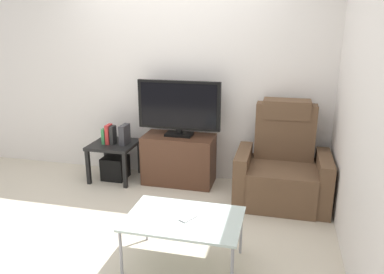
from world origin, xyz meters
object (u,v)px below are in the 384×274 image
(television, at_px, (179,107))
(game_console, at_px, (125,134))
(book_middle, at_px, (109,134))
(cell_phone, at_px, (188,218))
(subwoofer_box, at_px, (115,167))
(tv_stand, at_px, (179,159))
(book_leftmost, at_px, (105,136))
(coffee_table, at_px, (184,221))
(recliner_armchair, at_px, (283,168))
(book_rightmost, at_px, (113,135))
(side_table, at_px, (114,149))

(television, bearing_deg, game_console, -172.94)
(book_middle, height_order, cell_phone, book_middle)
(television, distance_m, cell_phone, 1.77)
(television, height_order, subwoofer_box, television)
(tv_stand, height_order, book_leftmost, book_leftmost)
(television, bearing_deg, tv_stand, -90.00)
(tv_stand, relative_size, coffee_table, 0.94)
(recliner_armchair, relative_size, subwoofer_box, 3.81)
(book_rightmost, height_order, game_console, game_console)
(book_leftmost, bearing_deg, side_table, 11.31)
(side_table, distance_m, book_leftmost, 0.20)
(game_console, relative_size, cell_phone, 1.58)
(book_leftmost, bearing_deg, tv_stand, 5.88)
(recliner_armchair, bearing_deg, book_middle, -172.60)
(book_middle, relative_size, cell_phone, 1.58)
(subwoofer_box, height_order, cell_phone, cell_phone)
(game_console, bearing_deg, cell_phone, -52.04)
(side_table, bearing_deg, cell_phone, -48.62)
(tv_stand, xyz_separation_m, cell_phone, (0.53, -1.59, 0.13))
(game_console, height_order, coffee_table, game_console)
(side_table, xyz_separation_m, coffee_table, (1.30, -1.51, 0.01))
(book_middle, relative_size, coffee_table, 0.26)
(book_leftmost, relative_size, book_middle, 0.80)
(side_table, height_order, subwoofer_box, side_table)
(recliner_armchair, xyz_separation_m, side_table, (-2.03, 0.12, 0.02))
(side_table, bearing_deg, book_rightmost, -72.84)
(side_table, height_order, cell_phone, side_table)
(subwoofer_box, bearing_deg, book_rightmost, -72.84)
(recliner_armchair, bearing_deg, book_rightmost, -172.68)
(television, relative_size, book_middle, 4.16)
(subwoofer_box, height_order, book_middle, book_middle)
(book_middle, xyz_separation_m, coffee_table, (1.35, -1.49, -0.18))
(cell_phone, bearing_deg, book_middle, 161.80)
(tv_stand, xyz_separation_m, book_middle, (-0.86, -0.09, 0.28))
(television, bearing_deg, subwoofer_box, -173.49)
(book_middle, height_order, coffee_table, book_middle)
(book_rightmost, distance_m, coffee_table, 1.98)
(book_leftmost, relative_size, coffee_table, 0.21)
(book_rightmost, distance_m, game_console, 0.14)
(tv_stand, bearing_deg, subwoofer_box, -174.80)
(television, xyz_separation_m, cell_phone, (0.53, -1.61, -0.51))
(book_rightmost, distance_m, cell_phone, 2.01)
(tv_stand, bearing_deg, cell_phone, -71.70)
(television, distance_m, coffee_table, 1.76)
(recliner_armchair, relative_size, book_leftmost, 5.72)
(book_rightmost, bearing_deg, side_table, 107.16)
(recliner_armchair, xyz_separation_m, book_middle, (-2.08, 0.10, 0.21))
(book_leftmost, distance_m, cell_phone, 2.08)
(book_rightmost, bearing_deg, book_leftmost, 180.00)
(tv_stand, xyz_separation_m, book_leftmost, (-0.91, -0.09, 0.26))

